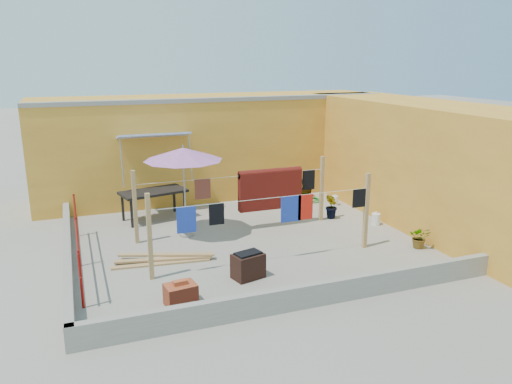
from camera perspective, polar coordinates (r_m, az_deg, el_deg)
ground at (r=12.31m, az=-1.25°, el=-5.60°), size 80.00×80.00×0.00m
wall_back at (r=16.38m, az=-5.10°, el=5.37°), size 11.00×3.27×3.21m
wall_right at (r=14.38m, az=18.69°, el=3.26°), size 2.40×9.00×3.20m
parapet_front at (r=9.19m, az=6.32°, el=-11.62°), size 8.30×0.16×0.44m
parapet_left at (r=11.63m, az=-20.72°, el=-6.70°), size 0.16×7.30×0.44m
red_railing at (r=11.27m, az=-19.77°, el=-4.59°), size 0.05×4.20×1.10m
clothesline_rig at (r=12.78m, az=1.33°, el=-0.11°), size 5.09×2.35×1.80m
patio_umbrella at (r=12.23m, az=-8.32°, el=4.25°), size 2.54×2.54×2.32m
outdoor_table at (r=14.01m, az=-11.66°, el=-0.16°), size 1.90×1.25×0.82m
brick_stack at (r=9.29m, az=-8.61°, el=-11.50°), size 0.60×0.47×0.48m
lumber_pile at (r=11.23m, az=-10.47°, el=-7.55°), size 2.25×0.86×0.14m
brazier at (r=10.22m, az=-0.91°, el=-8.39°), size 0.70×0.56×0.55m
white_basin at (r=10.01m, az=10.46°, el=-10.58°), size 0.53×0.53×0.09m
water_jug_a at (r=13.80m, az=13.53°, el=-3.03°), size 0.23×0.23×0.36m
water_jug_b at (r=15.41m, az=8.97°, el=-0.96°), size 0.21×0.21×0.33m
green_hose at (r=15.77m, az=6.38°, el=-0.90°), size 0.55×0.55×0.08m
plant_back_a at (r=15.47m, az=1.53°, el=0.22°), size 0.79×0.72×0.77m
plant_back_b at (r=16.14m, az=5.74°, el=0.58°), size 0.50×0.50×0.67m
plant_right_a at (r=15.43m, az=5.18°, el=0.19°), size 0.51×0.45×0.81m
plant_right_b at (r=14.02m, az=8.66°, el=-1.63°), size 0.39×0.45×0.72m
plant_right_c at (r=12.39m, az=18.23°, el=-4.93°), size 0.63×0.62×0.53m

